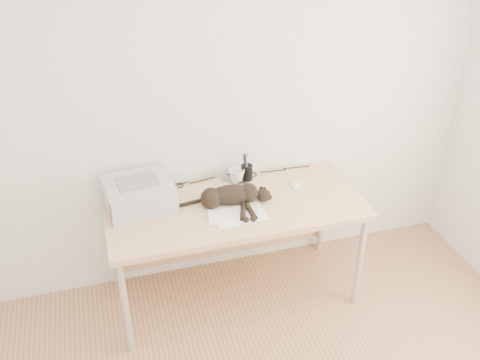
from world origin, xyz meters
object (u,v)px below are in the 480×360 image
object	(u,v)px
cat	(229,197)
mug	(237,176)
printer	(139,194)
pen_cup	(247,172)
desk	(232,214)
mouse	(296,185)

from	to	relation	value
cat	mug	xyz separation A→B (m)	(0.12, 0.24, -0.01)
printer	cat	size ratio (longest dim) A/B	0.73
cat	pen_cup	bearing A→B (deg)	59.20
cat	printer	bearing A→B (deg)	172.11
printer	cat	world-z (taller)	printer
desk	mouse	distance (m)	0.46
mug	pen_cup	size ratio (longest dim) A/B	0.53
printer	mouse	xyz separation A→B (m)	(1.00, -0.05, -0.07)
desk	printer	size ratio (longest dim) A/B	3.69
desk	mouse	size ratio (longest dim) A/B	14.83
desk	mouse	bearing A→B (deg)	0.45
mug	cat	bearing A→B (deg)	-116.62
mug	mouse	bearing A→B (deg)	-24.30
mug	desk	bearing A→B (deg)	-115.56
mug	pen_cup	bearing A→B (deg)	16.30
mouse	pen_cup	bearing A→B (deg)	161.67
desk	mug	world-z (taller)	mug
mug	pen_cup	distance (m)	0.08
desk	mouse	world-z (taller)	mouse
desk	cat	bearing A→B (deg)	-118.83
printer	pen_cup	bearing A→B (deg)	10.31
mouse	printer	bearing A→B (deg)	-168.08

